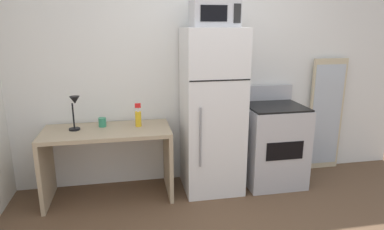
{
  "coord_description": "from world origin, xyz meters",
  "views": [
    {
      "loc": [
        -0.88,
        -2.08,
        1.78
      ],
      "look_at": [
        -0.27,
        1.1,
        0.92
      ],
      "focal_mm": 31.6,
      "sensor_mm": 36.0,
      "label": 1
    }
  ],
  "objects": [
    {
      "name": "desk",
      "position": [
        -1.11,
        1.33,
        0.53
      ],
      "size": [
        1.29,
        0.6,
        0.75
      ],
      "color": "tan",
      "rests_on": "ground"
    },
    {
      "name": "oven_range",
      "position": [
        0.72,
        1.33,
        0.47
      ],
      "size": [
        0.65,
        0.61,
        1.1
      ],
      "color": "#B7B7BC",
      "rests_on": "ground"
    },
    {
      "name": "desk_lamp",
      "position": [
        -1.41,
        1.36,
        0.99
      ],
      "size": [
        0.14,
        0.12,
        0.35
      ],
      "color": "black",
      "rests_on": "desk"
    },
    {
      "name": "refrigerator",
      "position": [
        0.0,
        1.33,
        0.88
      ],
      "size": [
        0.62,
        0.62,
        1.76
      ],
      "color": "white",
      "rests_on": "ground"
    },
    {
      "name": "wall_back_white",
      "position": [
        0.0,
        1.7,
        1.3
      ],
      "size": [
        5.0,
        0.1,
        2.6
      ],
      "primitive_type": "cube",
      "color": "white",
      "rests_on": "ground"
    },
    {
      "name": "microwave",
      "position": [
        0.0,
        1.31,
        1.89
      ],
      "size": [
        0.46,
        0.35,
        0.26
      ],
      "color": "#B7B7BC",
      "rests_on": "refrigerator"
    },
    {
      "name": "spray_bottle",
      "position": [
        -0.79,
        1.38,
        0.85
      ],
      "size": [
        0.06,
        0.06,
        0.25
      ],
      "color": "yellow",
      "rests_on": "desk"
    },
    {
      "name": "coffee_mug",
      "position": [
        -1.16,
        1.44,
        0.8
      ],
      "size": [
        0.08,
        0.08,
        0.09
      ],
      "primitive_type": "cylinder",
      "color": "#338C66",
      "rests_on": "desk"
    },
    {
      "name": "leaning_mirror",
      "position": [
        1.53,
        1.59,
        0.7
      ],
      "size": [
        0.44,
        0.03,
        1.4
      ],
      "color": "#C6B793",
      "rests_on": "ground"
    }
  ]
}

